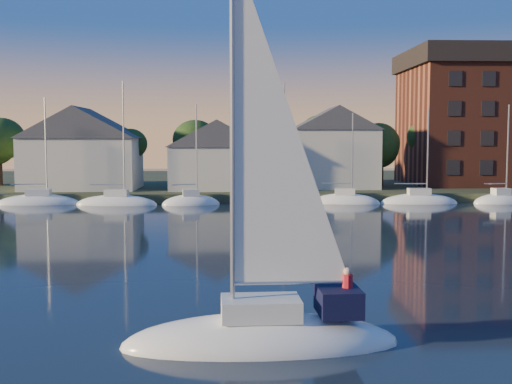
{
  "coord_description": "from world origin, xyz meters",
  "views": [
    {
      "loc": [
        -4.14,
        -18.44,
        6.99
      ],
      "look_at": [
        -2.73,
        22.0,
        3.59
      ],
      "focal_mm": 45.0,
      "sensor_mm": 36.0,
      "label": 1
    }
  ],
  "objects_px": {
    "clubhouse_centre": "(218,154)",
    "clubhouse_west": "(82,147)",
    "clubhouse_east": "(334,146)",
    "hero_sailboat": "(265,328)"
  },
  "relations": [
    {
      "from": "clubhouse_centre",
      "to": "clubhouse_west",
      "type": "bearing_deg",
      "value": 176.42
    },
    {
      "from": "clubhouse_west",
      "to": "clubhouse_east",
      "type": "xyz_separation_m",
      "value": [
        30.0,
        1.0,
        0.07
      ]
    },
    {
      "from": "clubhouse_centre",
      "to": "clubhouse_east",
      "type": "bearing_deg",
      "value": 8.13
    },
    {
      "from": "clubhouse_east",
      "to": "clubhouse_west",
      "type": "bearing_deg",
      "value": -178.09
    },
    {
      "from": "clubhouse_east",
      "to": "hero_sailboat",
      "type": "relative_size",
      "value": 0.72
    },
    {
      "from": "clubhouse_west",
      "to": "clubhouse_centre",
      "type": "relative_size",
      "value": 1.18
    },
    {
      "from": "clubhouse_west",
      "to": "clubhouse_east",
      "type": "relative_size",
      "value": 1.3
    },
    {
      "from": "clubhouse_east",
      "to": "hero_sailboat",
      "type": "bearing_deg",
      "value": -101.14
    },
    {
      "from": "clubhouse_west",
      "to": "clubhouse_east",
      "type": "bearing_deg",
      "value": 1.91
    },
    {
      "from": "clubhouse_centre",
      "to": "hero_sailboat",
      "type": "xyz_separation_m",
      "value": [
        2.9,
        -54.35,
        -4.53
      ]
    }
  ]
}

